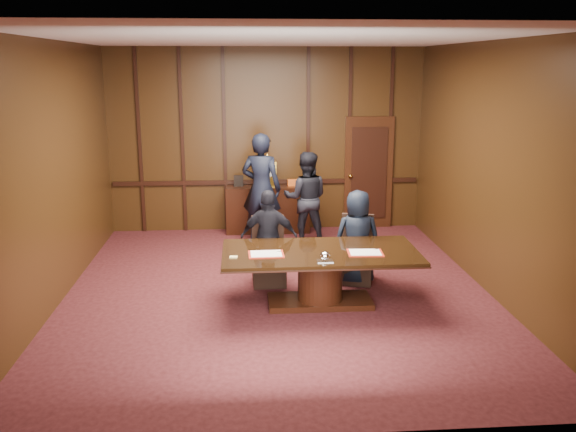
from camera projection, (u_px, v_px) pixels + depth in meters
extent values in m
plane|color=black|center=(278.00, 292.00, 8.74)|extent=(7.00, 7.00, 0.00)
plane|color=silver|center=(277.00, 38.00, 7.89)|extent=(7.00, 7.00, 0.00)
cube|color=black|center=(267.00, 140.00, 11.70)|extent=(6.00, 0.04, 3.50)
cube|color=black|center=(303.00, 245.00, 4.93)|extent=(6.00, 0.04, 3.50)
cube|color=black|center=(52.00, 175.00, 8.09)|extent=(0.04, 7.00, 3.50)
cube|color=black|center=(491.00, 169.00, 8.54)|extent=(0.04, 7.00, 3.50)
cube|color=black|center=(267.00, 182.00, 11.87)|extent=(5.90, 0.05, 0.08)
cube|color=black|center=(368.00, 173.00, 11.97)|extent=(0.95, 0.06, 2.20)
sphere|color=gold|center=(350.00, 176.00, 11.88)|extent=(0.08, 0.08, 0.08)
cube|color=black|center=(268.00, 209.00, 11.78)|extent=(1.60, 0.45, 0.90)
cube|color=black|center=(232.00, 231.00, 11.83)|extent=(0.12, 0.40, 0.06)
cube|color=black|center=(303.00, 229.00, 11.94)|extent=(0.12, 0.40, 0.06)
cube|color=gold|center=(267.00, 174.00, 11.62)|extent=(0.34, 0.18, 0.48)
cylinder|color=white|center=(268.00, 172.00, 11.51)|extent=(0.22, 0.03, 0.22)
cone|color=gold|center=(267.00, 157.00, 11.54)|extent=(0.14, 0.14, 0.16)
cube|color=black|center=(239.00, 181.00, 11.63)|extent=(0.18, 0.04, 0.22)
cube|color=#E1591A|center=(293.00, 183.00, 11.72)|extent=(0.22, 0.12, 0.12)
cube|color=black|center=(320.00, 301.00, 8.29)|extent=(1.40, 0.60, 0.08)
cylinder|color=black|center=(320.00, 277.00, 8.20)|extent=(0.60, 0.60, 0.62)
cube|color=black|center=(320.00, 254.00, 8.12)|extent=(2.62, 1.32, 0.02)
cube|color=black|center=(320.00, 253.00, 8.12)|extent=(2.60, 1.30, 0.06)
cube|color=#AB200F|center=(266.00, 254.00, 7.94)|extent=(0.47, 0.34, 0.01)
cube|color=white|center=(266.00, 254.00, 7.94)|extent=(0.41, 0.29, 0.01)
cube|color=#AB200F|center=(365.00, 253.00, 8.00)|extent=(0.48, 0.36, 0.01)
cube|color=white|center=(365.00, 252.00, 8.00)|extent=(0.42, 0.30, 0.01)
cube|color=white|center=(325.00, 261.00, 7.67)|extent=(0.20, 0.14, 0.01)
ellipsoid|color=white|center=(325.00, 256.00, 7.66)|extent=(0.13, 0.13, 0.10)
cube|color=#F8D479|center=(233.00, 257.00, 7.83)|extent=(0.11, 0.08, 0.01)
cube|color=black|center=(269.00, 269.00, 9.01)|extent=(0.49, 0.49, 0.46)
cube|color=black|center=(268.00, 233.00, 9.10)|extent=(0.48, 0.07, 0.55)
cylinder|color=black|center=(256.00, 281.00, 8.83)|extent=(0.04, 0.04, 0.23)
cylinder|color=black|center=(282.00, 271.00, 9.25)|extent=(0.04, 0.04, 0.23)
cube|color=black|center=(356.00, 267.00, 9.11)|extent=(0.59, 0.59, 0.46)
cube|color=black|center=(358.00, 232.00, 9.19)|extent=(0.48, 0.18, 0.55)
cylinder|color=black|center=(345.00, 279.00, 8.93)|extent=(0.04, 0.04, 0.23)
cylinder|color=black|center=(366.00, 269.00, 9.35)|extent=(0.04, 0.04, 0.23)
imported|color=black|center=(269.00, 238.00, 8.85)|extent=(0.87, 0.42, 1.43)
imported|color=black|center=(357.00, 237.00, 8.95)|extent=(0.70, 0.46, 1.41)
imported|color=black|center=(261.00, 188.00, 10.96)|extent=(0.85, 0.70, 2.00)
imported|color=black|center=(306.00, 198.00, 10.92)|extent=(0.89, 0.74, 1.68)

